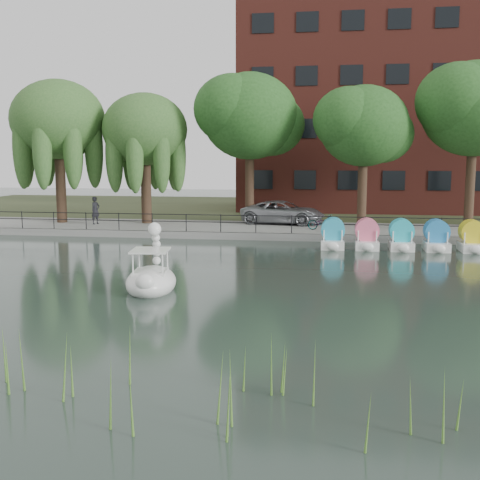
% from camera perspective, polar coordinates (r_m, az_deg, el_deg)
% --- Properties ---
extents(ground_plane, '(120.00, 120.00, 0.00)m').
position_cam_1_polar(ground_plane, '(20.86, -3.01, -5.06)').
color(ground_plane, '#34453C').
extents(promenade, '(40.00, 6.00, 0.40)m').
position_cam_1_polar(promenade, '(36.41, 2.05, 0.96)').
color(promenade, gray).
rests_on(promenade, ground_plane).
extents(kerb, '(40.00, 0.25, 0.40)m').
position_cam_1_polar(kerb, '(33.51, 1.47, 0.33)').
color(kerb, gray).
rests_on(kerb, ground_plane).
extents(land_strip, '(60.00, 22.00, 0.36)m').
position_cam_1_polar(land_strip, '(50.27, 3.87, 2.92)').
color(land_strip, '#47512D').
rests_on(land_strip, ground_plane).
extents(railing, '(32.00, 0.05, 1.00)m').
position_cam_1_polar(railing, '(33.59, 1.52, 1.98)').
color(railing, black).
rests_on(railing, promenade).
extents(apartment_building, '(20.00, 10.07, 18.00)m').
position_cam_1_polar(apartment_building, '(50.15, 12.19, 13.25)').
color(apartment_building, '#4C1E16').
rests_on(apartment_building, land_strip).
extents(willow_left, '(5.88, 5.88, 9.01)m').
position_cam_1_polar(willow_left, '(40.26, -16.87, 10.82)').
color(willow_left, '#473323').
rests_on(willow_left, promenade).
extents(willow_mid, '(5.32, 5.32, 8.15)m').
position_cam_1_polar(willow_mid, '(38.70, -9.01, 10.26)').
color(willow_mid, '#473323').
rests_on(willow_mid, promenade).
extents(broadleaf_center, '(6.00, 6.00, 9.25)m').
position_cam_1_polar(broadleaf_center, '(38.30, 0.93, 11.60)').
color(broadleaf_center, '#473323').
rests_on(broadleaf_center, promenade).
extents(broadleaf_right, '(5.40, 5.40, 8.32)m').
position_cam_1_polar(broadleaf_right, '(37.47, 11.68, 10.48)').
color(broadleaf_right, '#473323').
rests_on(broadleaf_right, promenade).
extents(broadleaf_far, '(6.30, 6.30, 9.71)m').
position_cam_1_polar(broadleaf_far, '(39.38, 21.32, 11.45)').
color(broadleaf_far, '#473323').
rests_on(broadleaf_far, promenade).
extents(minivan, '(3.75, 6.37, 1.66)m').
position_cam_1_polar(minivan, '(37.89, 4.10, 2.80)').
color(minivan, gray).
rests_on(minivan, promenade).
extents(bicycle, '(1.00, 1.81, 1.00)m').
position_cam_1_polar(bicycle, '(34.98, 7.81, 1.75)').
color(bicycle, gray).
rests_on(bicycle, promenade).
extents(pedestrian, '(0.75, 0.85, 1.98)m').
position_cam_1_polar(pedestrian, '(38.71, -13.55, 2.94)').
color(pedestrian, black).
rests_on(pedestrian, promenade).
extents(swan_boat, '(2.04, 2.92, 2.32)m').
position_cam_1_polar(swan_boat, '(21.36, -8.40, -3.43)').
color(swan_boat, white).
rests_on(swan_boat, ground_plane).
extents(pedal_boat_row, '(11.35, 1.70, 1.40)m').
position_cam_1_polar(pedal_boat_row, '(31.45, 18.12, 0.16)').
color(pedal_boat_row, white).
rests_on(pedal_boat_row, ground_plane).
extents(reed_bank, '(24.00, 2.40, 1.20)m').
position_cam_1_polar(reed_bank, '(11.39, -2.77, -13.31)').
color(reed_bank, '#669938').
rests_on(reed_bank, ground_plane).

